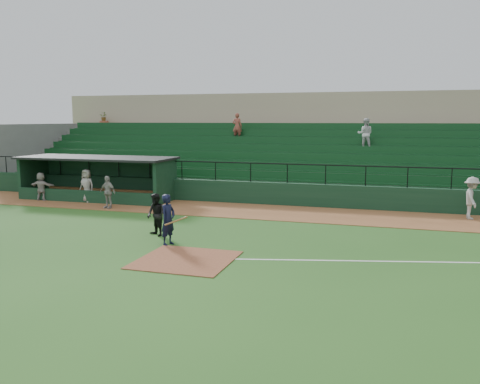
# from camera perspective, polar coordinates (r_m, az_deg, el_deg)

# --- Properties ---
(ground) EXTENTS (90.00, 90.00, 0.00)m
(ground) POSITION_cam_1_polar(r_m,az_deg,el_deg) (17.34, -4.89, -6.87)
(ground) COLOR #25521A
(ground) RESTS_ON ground
(warning_track) EXTENTS (40.00, 4.00, 0.03)m
(warning_track) POSITION_cam_1_polar(r_m,az_deg,el_deg) (24.75, 2.04, -2.22)
(warning_track) COLOR brown
(warning_track) RESTS_ON ground
(home_plate_dirt) EXTENTS (3.00, 3.00, 0.03)m
(home_plate_dirt) POSITION_cam_1_polar(r_m,az_deg,el_deg) (16.44, -6.20, -7.67)
(home_plate_dirt) COLOR brown
(home_plate_dirt) RESTS_ON ground
(foul_line) EXTENTS (17.49, 4.44, 0.01)m
(foul_line) POSITION_cam_1_polar(r_m,az_deg,el_deg) (17.39, 22.26, -7.40)
(foul_line) COLOR white
(foul_line) RESTS_ON ground
(stadium_structure) EXTENTS (38.00, 13.08, 6.40)m
(stadium_structure) POSITION_cam_1_polar(r_m,az_deg,el_deg) (32.66, 5.93, 4.34)
(stadium_structure) COLOR black
(stadium_structure) RESTS_ON ground
(dugout) EXTENTS (8.90, 3.20, 2.42)m
(dugout) POSITION_cam_1_polar(r_m,az_deg,el_deg) (29.93, -15.47, 1.86)
(dugout) COLOR black
(dugout) RESTS_ON ground
(batter_at_plate) EXTENTS (1.08, 0.75, 1.86)m
(batter_at_plate) POSITION_cam_1_polar(r_m,az_deg,el_deg) (18.26, -8.18, -3.15)
(batter_at_plate) COLOR black
(batter_at_plate) RESTS_ON ground
(umpire) EXTENTS (1.02, 0.96, 1.66)m
(umpire) POSITION_cam_1_polar(r_m,az_deg,el_deg) (19.80, -9.54, -2.57)
(umpire) COLOR black
(umpire) RESTS_ON ground
(runner) EXTENTS (0.78, 1.28, 1.92)m
(runner) POSITION_cam_1_polar(r_m,az_deg,el_deg) (24.94, 24.86, -0.63)
(runner) COLOR #A49F99
(runner) RESTS_ON warning_track
(dugout_player_a) EXTENTS (1.03, 0.59, 1.65)m
(dugout_player_a) POSITION_cam_1_polar(r_m,az_deg,el_deg) (26.31, -14.83, -0.01)
(dugout_player_a) COLOR #A09B95
(dugout_player_a) RESTS_ON warning_track
(dugout_player_b) EXTENTS (0.92, 0.64, 1.80)m
(dugout_player_b) POSITION_cam_1_polar(r_m,az_deg,el_deg) (28.57, -17.03, 0.69)
(dugout_player_b) COLOR #9C9792
(dugout_player_b) RESTS_ON warning_track
(dugout_player_c) EXTENTS (1.47, 0.51, 1.57)m
(dugout_player_c) POSITION_cam_1_polar(r_m,az_deg,el_deg) (30.02, -21.68, 0.60)
(dugout_player_c) COLOR #A49E9A
(dugout_player_c) RESTS_ON warning_track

